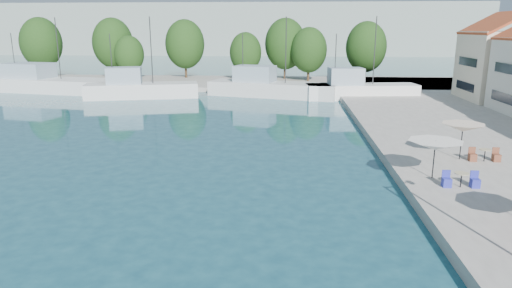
# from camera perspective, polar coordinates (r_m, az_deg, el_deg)

# --- Properties ---
(quay_far) EXTENTS (90.00, 16.00, 0.60)m
(quay_far) POSITION_cam_1_polar(r_m,az_deg,el_deg) (69.96, -2.33, 7.60)
(quay_far) COLOR gray
(quay_far) RESTS_ON ground
(hill_west) EXTENTS (180.00, 40.00, 16.00)m
(hill_west) POSITION_cam_1_polar(r_m,az_deg,el_deg) (164.77, -6.43, 14.07)
(hill_west) COLOR gray
(hill_west) RESTS_ON ground
(hill_east) EXTENTS (140.00, 40.00, 12.00)m
(hill_east) POSITION_cam_1_polar(r_m,az_deg,el_deg) (186.40, 17.09, 12.95)
(hill_east) COLOR gray
(hill_east) RESTS_ON ground
(building_06) EXTENTS (9.00, 8.80, 10.20)m
(building_06) POSITION_cam_1_polar(r_m,az_deg,el_deg) (58.31, 29.05, 9.64)
(building_06) COLOR #F3E1C2
(building_06) RESTS_ON quay_right
(trawler_01) EXTENTS (21.28, 9.09, 10.20)m
(trawler_01) POSITION_cam_1_polar(r_m,az_deg,el_deg) (69.04, -24.85, 6.86)
(trawler_01) COLOR silver
(trawler_01) RESTS_ON ground
(trawler_02) EXTENTS (14.07, 6.76, 10.20)m
(trawler_02) POSITION_cam_1_polar(r_m,az_deg,el_deg) (58.70, -14.40, 6.64)
(trawler_02) COLOR silver
(trawler_02) RESTS_ON ground
(trawler_03) EXTENTS (16.85, 8.47, 10.20)m
(trawler_03) POSITION_cam_1_polar(r_m,az_deg,el_deg) (58.29, 1.73, 7.02)
(trawler_03) COLOR silver
(trawler_03) RESTS_ON ground
(trawler_04) EXTENTS (13.75, 5.06, 10.20)m
(trawler_04) POSITION_cam_1_polar(r_m,az_deg,el_deg) (57.37, 12.70, 6.57)
(trawler_04) COLOR white
(trawler_04) RESTS_ON ground
(tree_01) EXTENTS (6.46, 6.46, 9.56)m
(tree_01) POSITION_cam_1_polar(r_m,az_deg,el_deg) (82.29, -25.28, 11.35)
(tree_01) COLOR #3F2B19
(tree_01) RESTS_ON quay_far
(tree_02) EXTENTS (6.41, 6.41, 9.49)m
(tree_02) POSITION_cam_1_polar(r_m,az_deg,el_deg) (78.40, -17.47, 11.93)
(tree_02) COLOR #3F2B19
(tree_02) RESTS_ON quay_far
(tree_03) EXTENTS (4.56, 4.56, 6.75)m
(tree_03) POSITION_cam_1_polar(r_m,az_deg,el_deg) (75.22, -15.57, 10.78)
(tree_03) COLOR #3F2B19
(tree_03) RESTS_ON quay_far
(tree_04) EXTENTS (6.23, 6.23, 9.23)m
(tree_04) POSITION_cam_1_polar(r_m,az_deg,el_deg) (75.57, -8.87, 12.23)
(tree_04) COLOR #3F2B19
(tree_04) RESTS_ON quay_far
(tree_05) EXTENTS (4.91, 4.91, 7.26)m
(tree_05) POSITION_cam_1_polar(r_m,az_deg,el_deg) (71.63, -1.32, 11.37)
(tree_05) COLOR #3F2B19
(tree_05) RESTS_ON quay_far
(tree_06) EXTENTS (6.35, 6.35, 9.40)m
(tree_06) POSITION_cam_1_polar(r_m,az_deg,el_deg) (73.02, 3.68, 12.38)
(tree_06) COLOR #3F2B19
(tree_06) RESTS_ON quay_far
(tree_07) EXTENTS (5.42, 5.42, 8.02)m
(tree_07) POSITION_cam_1_polar(r_m,az_deg,el_deg) (70.36, 6.63, 11.59)
(tree_07) COLOR #3F2B19
(tree_07) RESTS_ON quay_far
(tree_08) EXTENTS (5.99, 5.99, 8.86)m
(tree_08) POSITION_cam_1_polar(r_m,az_deg,el_deg) (71.10, 13.60, 11.71)
(tree_08) COLOR #3F2B19
(tree_08) RESTS_ON quay_far
(umbrella_white) EXTENTS (2.90, 2.90, 2.07)m
(umbrella_white) POSITION_cam_1_polar(r_m,az_deg,el_deg) (25.95, 21.49, -0.15)
(umbrella_white) COLOR black
(umbrella_white) RESTS_ON quay_right
(umbrella_cream) EXTENTS (2.57, 2.57, 2.25)m
(umbrella_cream) POSITION_cam_1_polar(r_m,az_deg,el_deg) (30.34, 24.45, 1.89)
(umbrella_cream) COLOR black
(umbrella_cream) RESTS_ON quay_right
(cafe_table_02) EXTENTS (1.82, 0.70, 0.76)m
(cafe_table_02) POSITION_cam_1_polar(r_m,az_deg,el_deg) (25.40, 24.23, -4.33)
(cafe_table_02) COLOR black
(cafe_table_02) RESTS_ON quay_right
(cafe_table_03) EXTENTS (1.82, 0.70, 0.76)m
(cafe_table_03) POSITION_cam_1_polar(r_m,az_deg,el_deg) (30.89, 26.65, -1.43)
(cafe_table_03) COLOR black
(cafe_table_03) RESTS_ON quay_right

